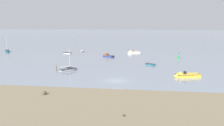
{
  "coord_description": "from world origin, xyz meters",
  "views": [
    {
      "loc": [
        6.73,
        -55.25,
        13.34
      ],
      "look_at": [
        -4.31,
        23.3,
        0.26
      ],
      "focal_mm": 39.72,
      "sensor_mm": 36.0,
      "label": 1
    }
  ],
  "objects_px": {
    "sailboat_moored_1": "(7,51)",
    "rowboat_moored_3": "(67,53)",
    "motorboat_moored_0": "(107,56)",
    "channel_buoy": "(179,57)",
    "rowboat_moored_1": "(82,51)",
    "mooring_post_near": "(57,68)",
    "motorboat_moored_2": "(132,53)",
    "rowboat_moored_2": "(150,65)",
    "sailboat_moored_0": "(68,70)",
    "motorboat_moored_1": "(184,76)"
  },
  "relations": [
    {
      "from": "rowboat_moored_2",
      "to": "motorboat_moored_0",
      "type": "height_order",
      "value": "motorboat_moored_0"
    },
    {
      "from": "motorboat_moored_0",
      "to": "mooring_post_near",
      "type": "bearing_deg",
      "value": 106.39
    },
    {
      "from": "rowboat_moored_2",
      "to": "sailboat_moored_1",
      "type": "height_order",
      "value": "sailboat_moored_1"
    },
    {
      "from": "rowboat_moored_3",
      "to": "channel_buoy",
      "type": "bearing_deg",
      "value": 7.63
    },
    {
      "from": "rowboat_moored_3",
      "to": "mooring_post_near",
      "type": "height_order",
      "value": "mooring_post_near"
    },
    {
      "from": "motorboat_moored_0",
      "to": "channel_buoy",
      "type": "xyz_separation_m",
      "value": [
        27.34,
        0.68,
        0.15
      ]
    },
    {
      "from": "motorboat_moored_1",
      "to": "rowboat_moored_3",
      "type": "height_order",
      "value": "motorboat_moored_1"
    },
    {
      "from": "rowboat_moored_1",
      "to": "rowboat_moored_2",
      "type": "bearing_deg",
      "value": -135.88
    },
    {
      "from": "channel_buoy",
      "to": "rowboat_moored_3",
      "type": "bearing_deg",
      "value": 171.96
    },
    {
      "from": "rowboat_moored_3",
      "to": "mooring_post_near",
      "type": "distance_m",
      "value": 38.25
    },
    {
      "from": "rowboat_moored_2",
      "to": "mooring_post_near",
      "type": "distance_m",
      "value": 29.12
    },
    {
      "from": "mooring_post_near",
      "to": "rowboat_moored_3",
      "type": "bearing_deg",
      "value": 103.76
    },
    {
      "from": "rowboat_moored_2",
      "to": "sailboat_moored_1",
      "type": "relative_size",
      "value": 0.57
    },
    {
      "from": "rowboat_moored_1",
      "to": "rowboat_moored_2",
      "type": "relative_size",
      "value": 0.97
    },
    {
      "from": "mooring_post_near",
      "to": "motorboat_moored_2",
      "type": "bearing_deg",
      "value": 66.35
    },
    {
      "from": "motorboat_moored_0",
      "to": "motorboat_moored_1",
      "type": "bearing_deg",
      "value": 160.26
    },
    {
      "from": "motorboat_moored_1",
      "to": "sailboat_moored_0",
      "type": "bearing_deg",
      "value": -22.88
    },
    {
      "from": "sailboat_moored_0",
      "to": "rowboat_moored_3",
      "type": "distance_m",
      "value": 38.48
    },
    {
      "from": "sailboat_moored_0",
      "to": "rowboat_moored_3",
      "type": "bearing_deg",
      "value": 59.44
    },
    {
      "from": "sailboat_moored_1",
      "to": "motorboat_moored_2",
      "type": "xyz_separation_m",
      "value": [
        56.83,
        2.4,
        -0.01
      ]
    },
    {
      "from": "sailboat_moored_0",
      "to": "rowboat_moored_1",
      "type": "bearing_deg",
      "value": 50.91
    },
    {
      "from": "motorboat_moored_0",
      "to": "motorboat_moored_2",
      "type": "height_order",
      "value": "same"
    },
    {
      "from": "channel_buoy",
      "to": "mooring_post_near",
      "type": "height_order",
      "value": "channel_buoy"
    },
    {
      "from": "sailboat_moored_1",
      "to": "motorboat_moored_2",
      "type": "bearing_deg",
      "value": -118.97
    },
    {
      "from": "rowboat_moored_3",
      "to": "sailboat_moored_1",
      "type": "bearing_deg",
      "value": -169.69
    },
    {
      "from": "rowboat_moored_1",
      "to": "rowboat_moored_2",
      "type": "distance_m",
      "value": 44.32
    },
    {
      "from": "rowboat_moored_1",
      "to": "mooring_post_near",
      "type": "xyz_separation_m",
      "value": [
        4.75,
        -45.37,
        0.62
      ]
    },
    {
      "from": "motorboat_moored_0",
      "to": "mooring_post_near",
      "type": "height_order",
      "value": "mooring_post_near"
    },
    {
      "from": "mooring_post_near",
      "to": "rowboat_moored_1",
      "type": "bearing_deg",
      "value": 95.97
    },
    {
      "from": "motorboat_moored_0",
      "to": "channel_buoy",
      "type": "distance_m",
      "value": 27.35
    },
    {
      "from": "rowboat_moored_2",
      "to": "motorboat_moored_1",
      "type": "xyz_separation_m",
      "value": [
        8.02,
        -16.39,
        0.14
      ]
    },
    {
      "from": "motorboat_moored_0",
      "to": "mooring_post_near",
      "type": "xyz_separation_m",
      "value": [
        -9.3,
        -30.01,
        0.48
      ]
    },
    {
      "from": "rowboat_moored_1",
      "to": "motorboat_moored_2",
      "type": "bearing_deg",
      "value": -97.13
    },
    {
      "from": "motorboat_moored_2",
      "to": "motorboat_moored_0",
      "type": "bearing_deg",
      "value": 11.41
    },
    {
      "from": "rowboat_moored_1",
      "to": "channel_buoy",
      "type": "xyz_separation_m",
      "value": [
        41.39,
        -14.68,
        0.3
      ]
    },
    {
      "from": "motorboat_moored_0",
      "to": "channel_buoy",
      "type": "height_order",
      "value": "channel_buoy"
    },
    {
      "from": "sailboat_moored_0",
      "to": "rowboat_moored_3",
      "type": "xyz_separation_m",
      "value": [
        -12.19,
        36.5,
        -0.09
      ]
    },
    {
      "from": "rowboat_moored_1",
      "to": "motorboat_moored_1",
      "type": "xyz_separation_m",
      "value": [
        38.65,
        -48.43,
        0.15
      ]
    },
    {
      "from": "motorboat_moored_1",
      "to": "sailboat_moored_1",
      "type": "bearing_deg",
      "value": -46.76
    },
    {
      "from": "rowboat_moored_1",
      "to": "motorboat_moored_1",
      "type": "bearing_deg",
      "value": -140.99
    },
    {
      "from": "rowboat_moored_2",
      "to": "sailboat_moored_0",
      "type": "relative_size",
      "value": 0.62
    },
    {
      "from": "sailboat_moored_1",
      "to": "rowboat_moored_3",
      "type": "xyz_separation_m",
      "value": [
        29.22,
        -2.74,
        -0.11
      ]
    },
    {
      "from": "rowboat_moored_3",
      "to": "mooring_post_near",
      "type": "bearing_deg",
      "value": -60.57
    },
    {
      "from": "rowboat_moored_1",
      "to": "sailboat_moored_1",
      "type": "xyz_separation_m",
      "value": [
        -33.57,
        -5.49,
        0.14
      ]
    },
    {
      "from": "rowboat_moored_1",
      "to": "channel_buoy",
      "type": "bearing_deg",
      "value": -109.12
    },
    {
      "from": "sailboat_moored_1",
      "to": "channel_buoy",
      "type": "bearing_deg",
      "value": -128.39
    },
    {
      "from": "channel_buoy",
      "to": "mooring_post_near",
      "type": "bearing_deg",
      "value": -140.05
    },
    {
      "from": "mooring_post_near",
      "to": "motorboat_moored_1",
      "type": "bearing_deg",
      "value": -5.16
    },
    {
      "from": "rowboat_moored_2",
      "to": "channel_buoy",
      "type": "bearing_deg",
      "value": 102.68
    },
    {
      "from": "rowboat_moored_3",
      "to": "rowboat_moored_1",
      "type": "bearing_deg",
      "value": 77.8
    }
  ]
}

